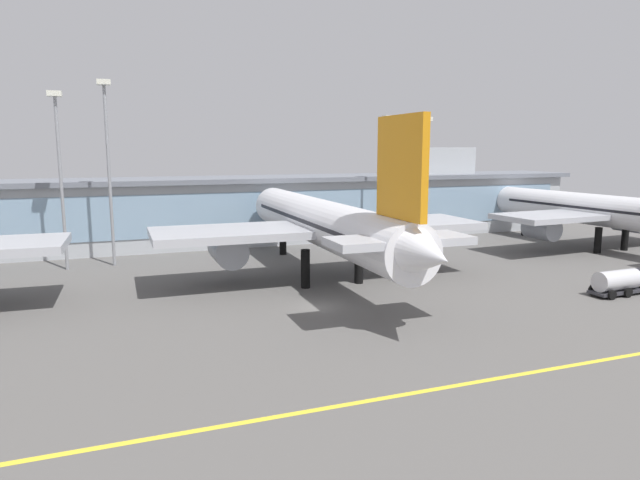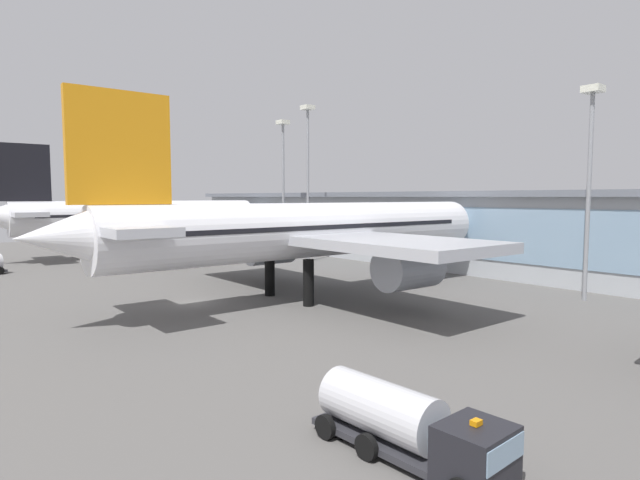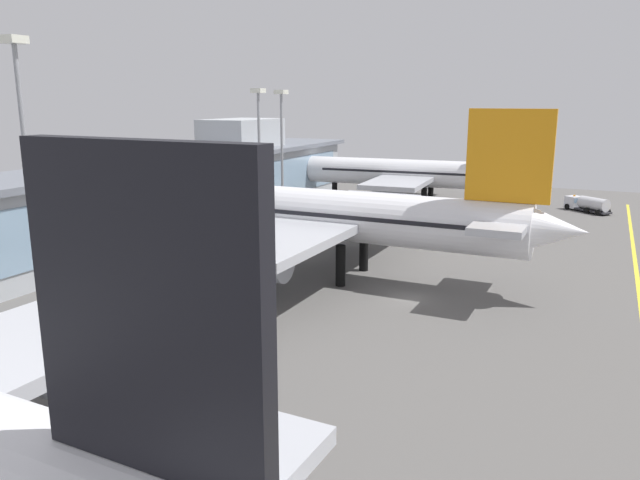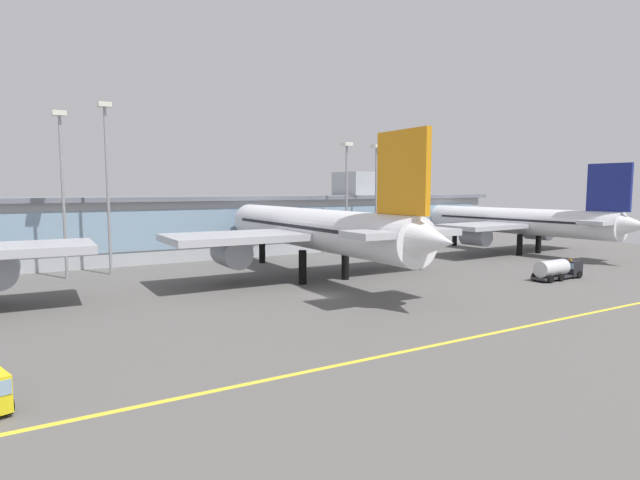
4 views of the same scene
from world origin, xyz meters
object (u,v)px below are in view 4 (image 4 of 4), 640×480
baggage_tug_near (558,269)px  airliner_far_right (517,222)px  apron_light_mast_east (107,165)px  airliner_near_right (313,230)px  apron_light_mast_west (347,181)px  apron_light_mast_centre (376,181)px  apron_light_mast_far_east (62,170)px

baggage_tug_near → airliner_far_right: bearing=46.8°
apron_light_mast_east → baggage_tug_near: bearing=-34.4°
airliner_far_right → baggage_tug_near: bearing=135.7°
airliner_near_right → apron_light_mast_east: 32.53m
apron_light_mast_west → apron_light_mast_centre: 7.16m
baggage_tug_near → apron_light_mast_east: apron_light_mast_east is taller
apron_light_mast_west → baggage_tug_near: bearing=-75.1°
airliner_near_right → airliner_far_right: bearing=-84.1°
airliner_far_right → airliner_near_right: bearing=91.9°
airliner_far_right → apron_light_mast_far_east: size_ratio=2.10×
baggage_tug_near → apron_light_mast_far_east: size_ratio=0.38×
airliner_near_right → apron_light_mast_centre: bearing=-52.0°
airliner_far_right → apron_light_mast_east: size_ratio=1.95×
airliner_far_right → apron_light_mast_east: bearing=76.1°
airliner_far_right → apron_light_mast_west: apron_light_mast_west is taller
airliner_near_right → apron_light_mast_far_east: (-31.02, 18.02, 8.55)m
apron_light_mast_west → apron_light_mast_east: (-44.52, -1.95, 2.07)m
airliner_near_right → apron_light_mast_far_east: bearing=60.4°
apron_light_mast_centre → airliner_near_right: bearing=-142.6°
airliner_near_right → apron_light_mast_far_east: apron_light_mast_far_east is taller
baggage_tug_near → apron_light_mast_far_east: (-61.18, 37.00, 14.18)m
airliner_far_right → baggage_tug_near: 31.71m
apron_light_mast_centre → airliner_far_right: bearing=-33.5°
airliner_far_right → baggage_tug_near: size_ratio=5.51×
apron_light_mast_west → apron_light_mast_east: apron_light_mast_east is taller
airliner_far_right → apron_light_mast_centre: (-23.84, 15.75, 8.15)m
airliner_far_right → apron_light_mast_far_east: (-81.66, 13.28, 9.31)m
airliner_near_right → baggage_tug_near: airliner_near_right is taller
apron_light_mast_east → apron_light_mast_far_east: (-6.15, -0.65, -0.98)m
apron_light_mast_east → apron_light_mast_far_east: 6.26m
apron_light_mast_centre → apron_light_mast_far_east: 57.89m
baggage_tug_near → airliner_near_right: bearing=145.4°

